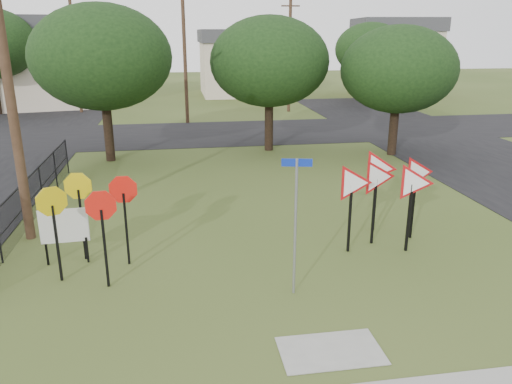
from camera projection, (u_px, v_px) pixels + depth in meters
ground at (301, 291)px, 12.03m from camera, size 140.00×140.00×0.00m
street_right at (499, 166)px, 23.23m from camera, size 8.00×50.00×0.02m
street_far at (222, 133)px, 30.82m from camera, size 60.00×8.00×0.02m
curb_pad at (331, 351)px, 9.77m from camera, size 2.00×1.20×0.02m
street_name_sign at (295, 220)px, 11.39m from camera, size 0.67×0.16×3.31m
stop_sign_cluster at (90, 205)px, 12.45m from camera, size 2.34×1.81×2.48m
yield_sign_cluster at (387, 181)px, 14.26m from camera, size 3.34×2.16×2.61m
info_board at (64, 228)px, 13.16m from camera, size 1.25×0.11×1.56m
utility_pole_main at (7, 61)px, 13.56m from camera, size 3.55×0.33×10.00m
far_pole_a at (185, 54)px, 32.87m from camera, size 1.40×0.24×9.00m
far_pole_b at (290, 54)px, 37.92m from camera, size 1.40×0.24×8.50m
far_pole_c at (75, 51)px, 37.30m from camera, size 1.40×0.24×9.00m
fence_run at (32, 196)px, 16.51m from camera, size 0.05×11.55×1.50m
house_left at (34, 62)px, 40.75m from camera, size 10.58×8.88×7.20m
house_mid at (243, 62)px, 49.26m from camera, size 8.40×8.40×6.20m
house_right at (394, 57)px, 47.46m from camera, size 8.30×8.30×7.20m
tree_near_left at (102, 57)px, 22.79m from camera, size 6.40×6.40×7.27m
tree_near_mid at (269, 62)px, 25.04m from camera, size 6.00×6.00×6.80m
tree_near_right at (398, 70)px, 24.16m from camera, size 5.60×5.60×6.33m
tree_far_right at (370, 49)px, 42.83m from camera, size 6.00×6.00×6.80m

